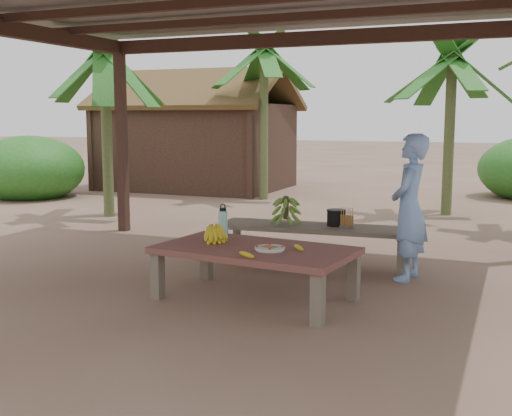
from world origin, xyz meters
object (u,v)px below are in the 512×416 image
at_px(ripe_banana_bunch, 211,232).
at_px(cooking_pot, 336,218).
at_px(bench, 313,230).
at_px(water_flask, 223,223).
at_px(woman, 409,207).
at_px(plate, 270,249).
at_px(work_table, 255,254).

xyz_separation_m(ripe_banana_bunch, cooking_pot, (0.80, 1.65, -0.05)).
bearing_deg(bench, ripe_banana_bunch, -113.87).
distance_m(water_flask, cooking_pot, 1.60).
bearing_deg(woman, ripe_banana_bunch, -48.63).
height_order(ripe_banana_bunch, plate, ripe_banana_bunch).
relative_size(work_table, woman, 1.24).
bearing_deg(plate, work_table, 154.45).
bearing_deg(plate, water_flask, 147.05).
height_order(bench, ripe_banana_bunch, ripe_banana_bunch).
distance_m(water_flask, woman, 1.95).
distance_m(plate, woman, 1.75).
distance_m(work_table, woman, 1.81).
bearing_deg(water_flask, plate, -32.95).
bearing_deg(cooking_pot, bench, -159.40).
relative_size(plate, water_flask, 0.82).
xyz_separation_m(cooking_pot, woman, (0.90, -0.42, 0.23)).
bearing_deg(ripe_banana_bunch, cooking_pot, 64.12).
bearing_deg(work_table, cooking_pot, 86.61).
height_order(plate, woman, woman).
distance_m(work_table, water_flask, 0.64).
xyz_separation_m(bench, woman, (1.14, -0.33, 0.37)).
distance_m(bench, ripe_banana_bunch, 1.66).
bearing_deg(ripe_banana_bunch, woman, 35.81).
height_order(work_table, plate, plate).
xyz_separation_m(work_table, ripe_banana_bunch, (-0.50, 0.09, 0.16)).
relative_size(ripe_banana_bunch, plate, 1.09).
distance_m(work_table, cooking_pot, 1.77).
xyz_separation_m(water_flask, woman, (1.70, 0.96, 0.12)).
relative_size(work_table, bench, 0.85).
distance_m(bench, woman, 1.25).
bearing_deg(water_flask, bench, 66.81).
xyz_separation_m(bench, ripe_banana_bunch, (-0.55, -1.56, 0.20)).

